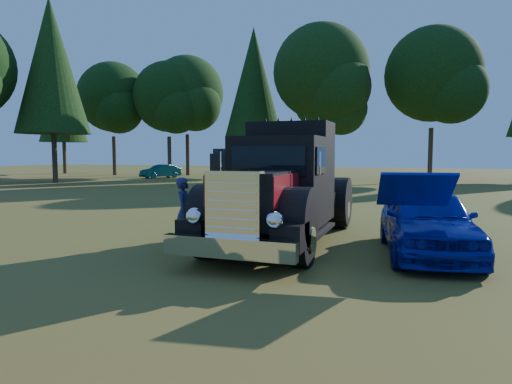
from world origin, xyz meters
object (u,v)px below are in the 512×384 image
at_px(hotrod_coupe, 427,221).
at_px(spectator_near, 184,211).
at_px(distant_teal_car, 161,171).
at_px(spectator_far, 217,206).
at_px(diamond_t_truck, 281,191).

bearing_deg(hotrod_coupe, spectator_near, -173.69).
height_order(hotrod_coupe, distant_teal_car, hotrod_coupe).
height_order(spectator_far, distant_teal_car, spectator_far).
xyz_separation_m(spectator_far, distant_teal_car, (-16.06, 23.59, -0.25)).
bearing_deg(distant_teal_car, hotrod_coupe, -21.17).
distance_m(hotrod_coupe, distant_teal_car, 32.03).
bearing_deg(distant_teal_car, spectator_far, -28.39).
relative_size(spectator_near, spectator_far, 0.98).
distance_m(hotrod_coupe, spectator_near, 5.60).
xyz_separation_m(diamond_t_truck, spectator_near, (-2.23, -0.80, -0.47)).
xyz_separation_m(hotrod_coupe, spectator_near, (-5.57, -0.62, 0.06)).
distance_m(diamond_t_truck, hotrod_coupe, 3.38).
bearing_deg(diamond_t_truck, distant_teal_car, 126.89).
relative_size(diamond_t_truck, spectator_near, 4.41).
distance_m(spectator_near, distant_teal_car, 29.17).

